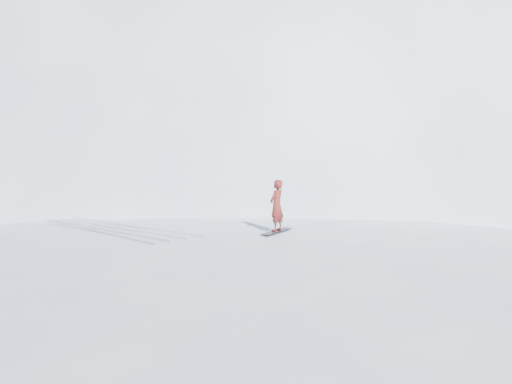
% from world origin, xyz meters
% --- Properties ---
extents(ground, '(400.00, 400.00, 0.00)m').
position_xyz_m(ground, '(0.00, 0.00, 0.00)').
color(ground, white).
rests_on(ground, ground).
extents(near_ridge, '(36.00, 28.00, 4.80)m').
position_xyz_m(near_ridge, '(1.00, 3.00, 0.00)').
color(near_ridge, white).
rests_on(near_ridge, ground).
extents(summit_peak, '(60.00, 56.00, 56.00)m').
position_xyz_m(summit_peak, '(22.00, 26.00, 0.00)').
color(summit_peak, white).
rests_on(summit_peak, ground).
extents(peak_shoulder, '(28.00, 24.00, 18.00)m').
position_xyz_m(peak_shoulder, '(10.00, 20.00, 0.00)').
color(peak_shoulder, white).
rests_on(peak_shoulder, ground).
extents(wind_bumps, '(16.00, 14.40, 1.00)m').
position_xyz_m(wind_bumps, '(-0.56, 2.12, 0.00)').
color(wind_bumps, white).
rests_on(wind_bumps, ground).
extents(snowboard, '(1.42, 0.73, 0.02)m').
position_xyz_m(snowboard, '(2.91, 1.01, 2.41)').
color(snowboard, black).
rests_on(snowboard, near_ridge).
extents(snowboarder, '(0.64, 0.53, 1.51)m').
position_xyz_m(snowboarder, '(2.91, 1.01, 3.18)').
color(snowboarder, maroon).
rests_on(snowboarder, snowboard).
extents(board_tracks, '(2.74, 5.90, 0.04)m').
position_xyz_m(board_tracks, '(-0.74, 4.51, 2.42)').
color(board_tracks, silver).
rests_on(board_tracks, ground).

